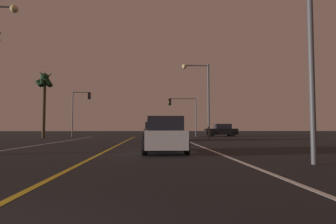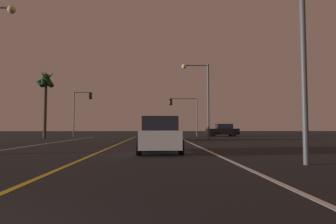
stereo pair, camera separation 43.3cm
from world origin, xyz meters
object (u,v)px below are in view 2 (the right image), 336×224
object	(u,v)px
car_ahead_far	(154,132)
palm_tree_left_far	(46,84)
street_lamp_right_near	(289,12)
traffic_light_near_right	(183,108)
street_lamp_right_far	(201,91)
car_crossing_side	(223,130)
traffic_light_near_left	(82,104)
car_lead_same_lane	(160,135)

from	to	relation	value
car_ahead_far	palm_tree_left_far	bearing A→B (deg)	61.90
car_ahead_far	street_lamp_right_near	xyz separation A→B (m)	(4.60, -17.71, 4.16)
traffic_light_near_right	street_lamp_right_far	size ratio (longest dim) A/B	0.71
car_crossing_side	palm_tree_left_far	world-z (taller)	palm_tree_left_far
palm_tree_left_far	traffic_light_near_left	bearing A→B (deg)	59.09
car_lead_same_lane	street_lamp_right_near	distance (m)	7.51
car_lead_same_lane	street_lamp_right_far	bearing A→B (deg)	-17.20
car_crossing_side	palm_tree_left_far	distance (m)	22.98
car_ahead_far	palm_tree_left_far	size ratio (longest dim) A/B	0.55
car_lead_same_lane	traffic_light_near_left	distance (m)	26.80
car_lead_same_lane	traffic_light_near_left	world-z (taller)	traffic_light_near_left
traffic_light_near_right	palm_tree_left_far	bearing A→B (deg)	16.80
street_lamp_right_near	traffic_light_near_left	bearing A→B (deg)	-64.21
street_lamp_right_near	traffic_light_near_right	bearing A→B (deg)	-88.37
car_crossing_side	traffic_light_near_right	xyz separation A→B (m)	(-5.41, -0.55, 3.02)
car_lead_same_lane	street_lamp_right_near	bearing A→B (deg)	-138.09
traffic_light_near_left	palm_tree_left_far	size ratio (longest dim) A/B	0.75
traffic_light_near_right	street_lamp_right_near	world-z (taller)	street_lamp_right_near
car_lead_same_lane	car_ahead_far	size ratio (longest dim) A/B	1.00
car_lead_same_lane	street_lamp_right_near	xyz separation A→B (m)	(4.18, -4.65, 4.16)
traffic_light_near_right	palm_tree_left_far	distance (m)	17.14
car_crossing_side	traffic_light_near_left	world-z (taller)	traffic_light_near_left
traffic_light_near_right	street_lamp_right_far	xyz separation A→B (m)	(0.64, -11.75, 0.79)
car_ahead_far	traffic_light_near_left	distance (m)	15.41
car_crossing_side	car_lead_same_lane	world-z (taller)	same
traffic_light_near_right	street_lamp_right_near	xyz separation A→B (m)	(0.83, -29.29, 1.14)
palm_tree_left_far	street_lamp_right_far	bearing A→B (deg)	-22.04
car_crossing_side	car_ahead_far	world-z (taller)	same
street_lamp_right_near	palm_tree_left_far	world-z (taller)	street_lamp_right_near
traffic_light_near_right	traffic_light_near_left	xyz separation A→B (m)	(-13.32, 0.00, 0.46)
street_lamp_right_near	street_lamp_right_far	world-z (taller)	street_lamp_right_near
traffic_light_near_right	traffic_light_near_left	world-z (taller)	traffic_light_near_left
traffic_light_near_right	street_lamp_right_near	distance (m)	29.32
car_ahead_far	street_lamp_right_near	bearing A→B (deg)	-165.44
palm_tree_left_far	car_crossing_side	bearing A→B (deg)	14.15
street_lamp_right_near	palm_tree_left_far	bearing A→B (deg)	-54.97
car_crossing_side	car_ahead_far	distance (m)	15.21
street_lamp_right_far	car_lead_same_lane	bearing A→B (deg)	72.80
traffic_light_near_left	palm_tree_left_far	bearing A→B (deg)	-120.91
car_lead_same_lane	traffic_light_near_right	bearing A→B (deg)	-7.73
car_crossing_side	car_lead_same_lane	size ratio (longest dim) A/B	1.00
car_crossing_side	street_lamp_right_near	xyz separation A→B (m)	(-4.58, -29.84, 4.16)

